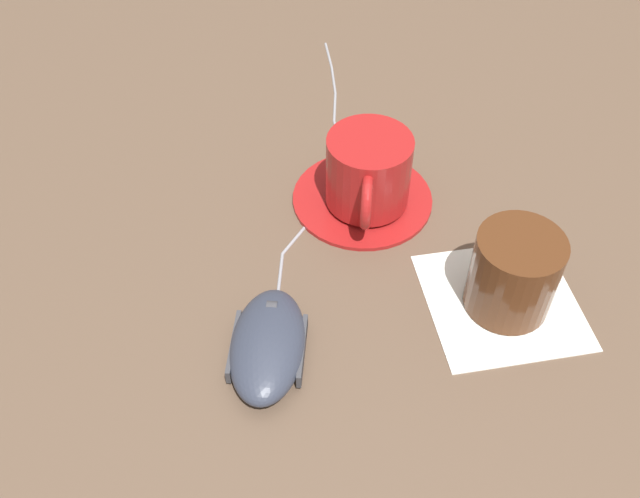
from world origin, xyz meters
name	(u,v)px	position (x,y,z in m)	size (l,w,h in m)	color
ground_plane	(417,300)	(0.00, 0.00, 0.00)	(3.00, 3.00, 0.00)	brown
saucer	(362,197)	(0.08, -0.11, 0.00)	(0.14, 0.14, 0.01)	maroon
coffee_cup	(368,172)	(0.07, -0.11, 0.05)	(0.08, 0.11, 0.07)	maroon
computer_mouse	(268,345)	(0.11, 0.09, 0.02)	(0.08, 0.13, 0.03)	#2D3342
mouse_cable	(322,149)	(0.14, -0.18, 0.00)	(0.08, 0.42, 0.00)	gray
napkin_under_glass	(502,301)	(-0.07, -0.02, 0.00)	(0.13, 0.13, 0.00)	silver
drinking_glass	(514,273)	(-0.08, -0.02, 0.04)	(0.08, 0.08, 0.08)	#4C2814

